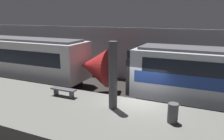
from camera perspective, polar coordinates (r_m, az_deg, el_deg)
ground_plane at (r=12.35m, az=6.86°, el=-11.95°), size 120.00×120.00×0.00m
platform at (r=9.98m, az=2.38°, el=-15.28°), size 40.00×5.09×1.01m
station_rear_barrier at (r=17.88m, az=13.50°, el=3.41°), size 50.00×0.15×4.43m
support_pillar_near at (r=10.26m, az=0.26°, el=-1.53°), size 0.41×0.41×3.25m
platform_bench at (r=12.45m, az=-12.53°, el=-5.25°), size 1.50×0.40×0.45m
trash_bin at (r=9.62m, az=15.60°, el=-10.78°), size 0.44×0.44×0.85m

